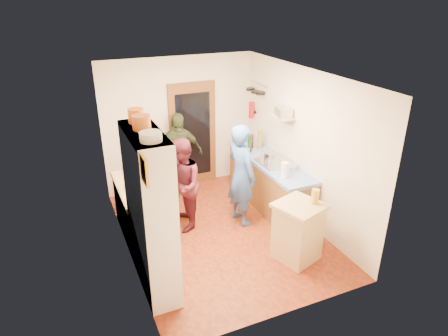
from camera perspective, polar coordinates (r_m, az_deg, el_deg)
floor at (r=6.74m, az=-0.52°, el=-9.23°), size 3.00×4.00×0.02m
ceiling at (r=5.74m, az=-0.62°, el=13.20°), size 3.00×4.00×0.02m
wall_back at (r=7.90m, az=-6.33°, el=6.30°), size 3.00×0.02×2.60m
wall_front at (r=4.55m, az=9.52°, el=-8.06°), size 3.00×0.02×2.60m
wall_left at (r=5.76m, az=-14.54°, el=-1.32°), size 0.02×4.00×2.60m
wall_right at (r=6.81m, az=11.21°, el=3.04°), size 0.02×4.00×2.60m
door_frame at (r=8.01m, az=-4.46°, el=4.75°), size 0.95×0.06×2.10m
door_glass at (r=7.98m, az=-4.37°, el=4.68°), size 0.70×0.02×1.70m
hutch_body at (r=5.18m, az=-10.43°, el=-6.44°), size 0.40×1.20×2.20m
hutch_top_shelf at (r=4.73m, az=-11.40°, el=4.92°), size 0.40×1.14×0.04m
plate_stack at (r=4.38m, az=-10.43°, el=4.44°), size 0.25×0.25×0.10m
orange_pot_a at (r=4.77m, az=-11.71°, el=6.39°), size 0.21×0.21×0.17m
orange_pot_b at (r=5.04m, az=-12.45°, el=7.31°), size 0.20×0.20×0.18m
left_counter_base at (r=6.59m, az=-11.80°, el=-6.20°), size 0.60×1.40×0.85m
left_counter_top at (r=6.38m, az=-12.14°, el=-2.71°), size 0.64×1.44×0.05m
toaster at (r=5.94m, az=-10.80°, el=-3.52°), size 0.23×0.16×0.17m
kettle at (r=6.25m, az=-12.51°, el=-2.13°), size 0.21×0.21×0.19m
orange_bowl at (r=6.46m, az=-11.70°, el=-1.64°), size 0.25×0.25×0.09m
chopping_board at (r=6.88m, az=-13.03°, el=-0.41°), size 0.34×0.28×0.02m
right_counter_base at (r=7.39m, az=6.52°, el=-2.37°), size 0.60×2.20×0.84m
right_counter_top at (r=7.20m, az=6.68°, el=0.84°), size 0.62×2.22×0.06m
hob at (r=7.08m, az=7.25°, el=0.81°), size 0.55×0.58×0.04m
pot_on_hob at (r=7.09m, az=6.58°, el=1.67°), size 0.22×0.22×0.14m
bottle_a at (r=7.50m, az=3.72°, el=3.46°), size 0.09×0.09×0.32m
bottle_b at (r=7.71m, az=3.99°, el=3.84°), size 0.08×0.08×0.27m
bottle_c at (r=7.69m, az=5.13°, el=4.08°), size 0.10×0.10×0.35m
paper_towel at (r=6.52m, az=8.67°, el=-0.30°), size 0.13×0.13×0.26m
mixing_bowl at (r=6.86m, az=9.39°, el=0.11°), size 0.28×0.28×0.09m
island_base at (r=6.03m, az=10.43°, el=-9.12°), size 0.70×0.70×0.86m
island_top at (r=5.80m, az=10.77°, el=-5.36°), size 0.78×0.78×0.05m
cutting_board at (r=5.79m, az=10.08°, el=-5.26°), size 0.42×0.38×0.02m
oil_jar at (r=5.81m, az=12.90°, el=-4.00°), size 0.14×0.14×0.22m
pan_rail at (r=7.82m, az=4.99°, el=11.87°), size 0.02×0.65×0.02m
pan_hang_a at (r=7.67m, az=5.18°, el=10.62°), size 0.18×0.18×0.05m
pan_hang_b at (r=7.85m, az=4.47°, el=10.80°), size 0.16×0.16×0.05m
pan_hang_c at (r=8.02m, az=3.80°, el=11.18°), size 0.17×0.17×0.05m
wall_shelf at (r=6.97m, az=8.44°, el=7.19°), size 0.26×0.42×0.03m
radio at (r=6.94m, az=8.49°, el=7.90°), size 0.27×0.33×0.15m
ext_bracket at (r=8.12m, az=4.32°, el=7.98°), size 0.06×0.10×0.04m
fire_extinguisher at (r=8.08m, az=3.95°, el=8.28°), size 0.11×0.11×0.32m
picture_frame at (r=4.06m, az=-11.31°, el=-0.32°), size 0.03×0.25×0.30m
person_hob at (r=6.64m, az=2.85°, el=-1.02°), size 0.52×0.70×1.76m
person_left at (r=6.57m, az=-5.85°, el=-2.30°), size 0.73×0.86×1.57m
person_back at (r=7.68m, az=-6.47°, el=1.95°), size 0.98×0.44×1.64m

